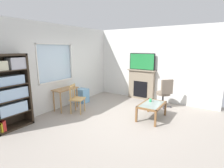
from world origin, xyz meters
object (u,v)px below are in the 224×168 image
bookshelf (9,90)px  plastic_drawer_unit (82,96)px  sippy_cup (150,100)px  desk_under_window (66,92)px  tv (142,62)px  office_chair (165,92)px  wooden_chair (76,98)px  coffee_table (152,106)px  fireplace (141,84)px

bookshelf → plastic_drawer_unit: size_ratio=3.63×
plastic_drawer_unit → sippy_cup: (0.12, -2.62, 0.23)m
desk_under_window → plastic_drawer_unit: (0.85, 0.05, -0.32)m
tv → bookshelf: bearing=157.2°
plastic_drawer_unit → office_chair: bearing=-68.2°
wooden_chair → office_chair: bearing=-47.9°
coffee_table → plastic_drawer_unit: bearing=89.2°
wooden_chair → sippy_cup: size_ratio=10.00×
sippy_cup → bookshelf: bearing=134.7°
wooden_chair → plastic_drawer_unit: wooden_chair is taller
bookshelf → office_chair: size_ratio=1.88×
bookshelf → tv: bookshelf is taller
tv → sippy_cup: (-1.47, -0.94, -1.01)m
wooden_chair → office_chair: 2.95m
office_chair → sippy_cup: bearing=172.3°
bookshelf → wooden_chair: size_ratio=2.09×
office_chair → desk_under_window: bearing=125.8°
desk_under_window → office_chair: (1.95, -2.70, -0.02)m
desk_under_window → office_chair: office_chair is taller
plastic_drawer_unit → sippy_cup: bearing=-87.3°
plastic_drawer_unit → tv: 2.63m
desk_under_window → fireplace: bearing=-33.4°
plastic_drawer_unit → tv: bearing=-46.3°
fireplace → tv: (-0.02, 0.00, 0.91)m
tv → coffee_table: tv is taller
plastic_drawer_unit → fireplace: size_ratio=0.44×
wooden_chair → desk_under_window: bearing=86.8°
sippy_cup → plastic_drawer_unit: bearing=92.7°
fireplace → office_chair: 1.19m
plastic_drawer_unit → coffee_table: plastic_drawer_unit is taller
tv → office_chair: size_ratio=1.02×
wooden_chair → plastic_drawer_unit: bearing=32.9°
tv → wooden_chair: bearing=155.8°
wooden_chair → coffee_table: wooden_chair is taller
tv → plastic_drawer_unit: bearing=133.7°
desk_under_window → wooden_chair: size_ratio=0.90×
office_chair → sippy_cup: office_chair is taller
desk_under_window → tv: 3.07m
wooden_chair → fireplace: fireplace is taller
sippy_cup → desk_under_window: bearing=110.7°
desk_under_window → tv: size_ratio=0.80×
plastic_drawer_unit → tv: size_ratio=0.51×
wooden_chair → office_chair: office_chair is taller
plastic_drawer_unit → coffee_table: bearing=-90.8°
fireplace → coffee_table: 1.97m
office_chair → sippy_cup: size_ratio=11.11×
bookshelf → coffee_table: bookshelf is taller
plastic_drawer_unit → fireplace: bearing=-46.0°
desk_under_window → plastic_drawer_unit: desk_under_window is taller
fireplace → coffee_table: bearing=-147.6°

